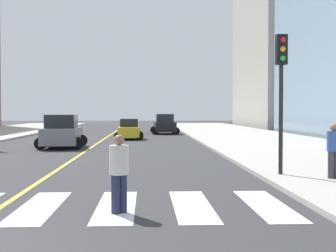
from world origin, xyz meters
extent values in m
cube|color=#B2ADA3|center=(12.20, 20.00, 0.07)|extent=(10.00, 120.00, 0.15)
cube|color=silver|center=(0.90, 4.00, 0.01)|extent=(0.90, 4.00, 0.01)
cube|color=silver|center=(2.70, 4.00, 0.01)|extent=(0.90, 4.00, 0.01)
cube|color=silver|center=(4.50, 4.00, 0.01)|extent=(0.90, 4.00, 0.01)
cube|color=silver|center=(6.30, 4.00, 0.01)|extent=(0.90, 4.00, 0.01)
cube|color=yellow|center=(0.00, 40.00, 0.01)|extent=(0.16, 80.00, 0.01)
cube|color=#B2ADA3|center=(27.33, 63.09, 12.38)|extent=(18.00, 24.00, 24.76)
cube|color=slate|center=(-1.76, 22.57, 0.75)|extent=(2.25, 4.66, 0.98)
cube|color=#1E2328|center=(-1.75, 22.30, 1.64)|extent=(1.83, 2.36, 0.83)
cylinder|color=black|center=(-0.75, 24.04, 0.37)|extent=(0.75, 0.27, 0.74)
cylinder|color=black|center=(-2.87, 23.96, 0.37)|extent=(0.75, 0.27, 0.74)
cylinder|color=black|center=(-0.64, 21.19, 0.37)|extent=(0.75, 0.27, 0.74)
cylinder|color=black|center=(-2.76, 21.11, 0.37)|extent=(0.75, 0.27, 0.74)
cube|color=black|center=(5.28, 40.80, 0.73)|extent=(2.14, 4.51, 0.96)
cube|color=#1E2328|center=(5.28, 41.07, 1.59)|extent=(1.76, 2.28, 0.81)
cylinder|color=black|center=(4.29, 39.39, 0.36)|extent=(0.73, 0.25, 0.72)
cylinder|color=black|center=(6.35, 39.45, 0.36)|extent=(0.73, 0.25, 0.72)
cylinder|color=black|center=(4.22, 42.15, 0.36)|extent=(0.73, 0.25, 0.72)
cylinder|color=black|center=(6.28, 42.21, 0.36)|extent=(0.73, 0.25, 0.72)
cube|color=gold|center=(2.06, 31.63, 0.61)|extent=(1.70, 3.72, 0.80)
cube|color=#1E2328|center=(2.06, 31.85, 1.32)|extent=(1.43, 1.87, 0.67)
cylinder|color=black|center=(1.21, 30.48, 0.30)|extent=(0.60, 0.20, 0.60)
cylinder|color=black|center=(2.92, 30.49, 0.30)|extent=(0.60, 0.20, 0.60)
cylinder|color=black|center=(1.19, 32.78, 0.30)|extent=(0.60, 0.20, 0.60)
cylinder|color=black|center=(2.91, 32.79, 0.30)|extent=(0.60, 0.20, 0.60)
cylinder|color=black|center=(7.91, 8.50, 1.98)|extent=(0.14, 0.14, 3.65)
cube|color=black|center=(7.91, 8.50, 4.30)|extent=(0.36, 0.28, 1.00)
sphere|color=red|center=(7.91, 8.33, 4.60)|extent=(0.18, 0.18, 0.18)
sphere|color=orange|center=(7.91, 8.33, 4.30)|extent=(0.18, 0.18, 0.18)
sphere|color=green|center=(7.91, 8.33, 4.00)|extent=(0.18, 0.18, 0.18)
cylinder|color=#232847|center=(2.74, 3.16, 0.43)|extent=(0.20, 0.20, 0.86)
cylinder|color=#232847|center=(2.88, 3.27, 0.43)|extent=(0.20, 0.20, 0.86)
cylinder|color=beige|center=(2.81, 3.21, 1.18)|extent=(0.43, 0.43, 0.65)
sphere|color=#936B4C|center=(2.81, 3.21, 1.62)|extent=(0.23, 0.23, 0.23)
cylinder|color=#38383D|center=(9.20, 7.42, 0.57)|extent=(0.19, 0.19, 0.85)
cylinder|color=#38383D|center=(9.38, 7.45, 0.57)|extent=(0.19, 0.19, 0.85)
cylinder|color=#335199|center=(9.29, 7.44, 1.32)|extent=(0.42, 0.42, 0.64)
sphere|color=#936B4C|center=(9.29, 7.44, 1.75)|extent=(0.23, 0.23, 0.23)
camera|label=1|loc=(3.40, -7.41, 2.25)|focal=51.66mm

